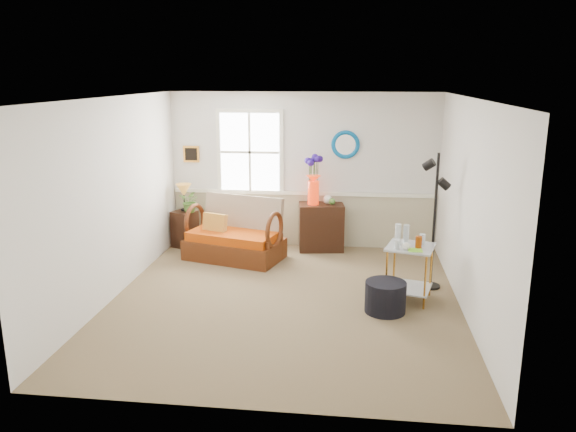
# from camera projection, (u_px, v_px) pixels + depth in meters

# --- Properties ---
(floor) EXTENTS (4.50, 5.00, 0.01)m
(floor) POSITION_uv_depth(u_px,v_px,m) (285.00, 300.00, 7.35)
(floor) COLOR #746345
(floor) RESTS_ON ground
(ceiling) EXTENTS (4.50, 5.00, 0.01)m
(ceiling) POSITION_uv_depth(u_px,v_px,m) (284.00, 98.00, 6.71)
(ceiling) COLOR white
(ceiling) RESTS_ON walls
(walls) EXTENTS (4.51, 5.01, 2.60)m
(walls) POSITION_uv_depth(u_px,v_px,m) (284.00, 203.00, 7.03)
(walls) COLOR silver
(walls) RESTS_ON floor
(wainscot) EXTENTS (4.46, 0.02, 0.90)m
(wainscot) POSITION_uv_depth(u_px,v_px,m) (303.00, 220.00, 9.63)
(wainscot) COLOR #B3AB89
(wainscot) RESTS_ON walls
(chair_rail) EXTENTS (4.46, 0.04, 0.06)m
(chair_rail) POSITION_uv_depth(u_px,v_px,m) (303.00, 193.00, 9.50)
(chair_rail) COLOR white
(chair_rail) RESTS_ON walls
(window) EXTENTS (1.14, 0.06, 1.44)m
(window) POSITION_uv_depth(u_px,v_px,m) (250.00, 152.00, 9.44)
(window) COLOR white
(window) RESTS_ON walls
(picture) EXTENTS (0.28, 0.03, 0.28)m
(picture) POSITION_uv_depth(u_px,v_px,m) (191.00, 154.00, 9.58)
(picture) COLOR #C5812B
(picture) RESTS_ON walls
(mirror) EXTENTS (0.47, 0.07, 0.47)m
(mirror) POSITION_uv_depth(u_px,v_px,m) (345.00, 145.00, 9.23)
(mirror) COLOR #056FC1
(mirror) RESTS_ON walls
(loveseat) EXTENTS (1.66, 1.22, 0.97)m
(loveseat) POSITION_uv_depth(u_px,v_px,m) (234.00, 229.00, 8.90)
(loveseat) COLOR #612811
(loveseat) RESTS_ON floor
(throw_pillow) EXTENTS (0.42, 0.24, 0.41)m
(throw_pillow) POSITION_uv_depth(u_px,v_px,m) (215.00, 226.00, 8.95)
(throw_pillow) COLOR orange
(throw_pillow) RESTS_ON loveseat
(lamp_stand) EXTENTS (0.46, 0.46, 0.62)m
(lamp_stand) POSITION_uv_depth(u_px,v_px,m) (185.00, 229.00, 9.57)
(lamp_stand) COLOR black
(lamp_stand) RESTS_ON floor
(table_lamp) EXTENTS (0.30, 0.30, 0.46)m
(table_lamp) POSITION_uv_depth(u_px,v_px,m) (184.00, 198.00, 9.47)
(table_lamp) COLOR #BB7A29
(table_lamp) RESTS_ON lamp_stand
(potted_plant) EXTENTS (0.41, 0.44, 0.30)m
(potted_plant) POSITION_uv_depth(u_px,v_px,m) (191.00, 203.00, 9.40)
(potted_plant) COLOR #4E7F31
(potted_plant) RESTS_ON lamp_stand
(cabinet) EXTENTS (0.79, 0.57, 0.79)m
(cabinet) POSITION_uv_depth(u_px,v_px,m) (321.00, 227.00, 9.39)
(cabinet) COLOR black
(cabinet) RESTS_ON floor
(flower_vase) EXTENTS (0.28, 0.28, 0.81)m
(flower_vase) POSITION_uv_depth(u_px,v_px,m) (313.00, 180.00, 9.19)
(flower_vase) COLOR red
(flower_vase) RESTS_ON cabinet
(side_table) EXTENTS (0.71, 0.71, 0.73)m
(side_table) POSITION_uv_depth(u_px,v_px,m) (409.00, 273.00, 7.29)
(side_table) COLOR #BF7F27
(side_table) RESTS_ON floor
(tabletop_items) EXTENTS (0.46, 0.46, 0.27)m
(tabletop_items) POSITION_uv_depth(u_px,v_px,m) (409.00, 237.00, 7.15)
(tabletop_items) COLOR silver
(tabletop_items) RESTS_ON side_table
(floor_lamp) EXTENTS (0.35, 0.35, 1.88)m
(floor_lamp) POSITION_uv_depth(u_px,v_px,m) (434.00, 222.00, 7.57)
(floor_lamp) COLOR black
(floor_lamp) RESTS_ON floor
(ottoman) EXTENTS (0.55, 0.55, 0.39)m
(ottoman) POSITION_uv_depth(u_px,v_px,m) (385.00, 297.00, 6.95)
(ottoman) COLOR black
(ottoman) RESTS_ON floor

